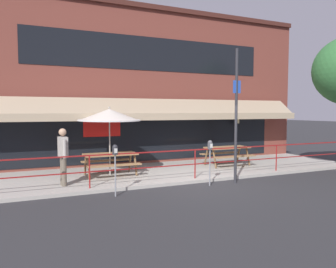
{
  "coord_description": "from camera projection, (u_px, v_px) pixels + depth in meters",
  "views": [
    {
      "loc": [
        -5.17,
        -9.12,
        2.32
      ],
      "look_at": [
        -0.4,
        1.6,
        1.5
      ],
      "focal_mm": 35.0,
      "sensor_mm": 36.0,
      "label": 1
    }
  ],
  "objects": [
    {
      "name": "street_sign_pole",
      "position": [
        236.0,
        115.0,
        10.44
      ],
      "size": [
        0.28,
        0.09,
        4.29
      ],
      "color": "#2D2D33",
      "rests_on": "ground"
    },
    {
      "name": "patio_umbrella_left",
      "position": [
        109.0,
        115.0,
        11.24
      ],
      "size": [
        2.14,
        2.14,
        2.38
      ],
      "color": "#B7B2A8",
      "rests_on": "patio_deck"
    },
    {
      "name": "pedestrian_walking",
      "position": [
        63.0,
        154.0,
        9.72
      ],
      "size": [
        0.27,
        0.62,
        1.71
      ],
      "color": "#665B4C",
      "rests_on": "patio_deck"
    },
    {
      "name": "ground_plane",
      "position": [
        199.0,
        183.0,
        10.57
      ],
      "size": [
        120.0,
        120.0,
        0.0
      ],
      "primitive_type": "plane",
      "color": "#2D2D30"
    },
    {
      "name": "parking_meter_near",
      "position": [
        115.0,
        155.0,
        8.84
      ],
      "size": [
        0.15,
        0.16,
        1.42
      ],
      "color": "gray",
      "rests_on": "ground"
    },
    {
      "name": "parking_meter_far",
      "position": [
        210.0,
        149.0,
        10.1
      ],
      "size": [
        0.15,
        0.16,
        1.42
      ],
      "color": "gray",
      "rests_on": "ground"
    },
    {
      "name": "picnic_table_centre",
      "position": [
        227.0,
        151.0,
        13.35
      ],
      "size": [
        1.8,
        1.42,
        0.76
      ],
      "color": "#997047",
      "rests_on": "patio_deck"
    },
    {
      "name": "restaurant_building",
      "position": [
        152.0,
        87.0,
        14.18
      ],
      "size": [
        15.0,
        1.6,
        6.78
      ],
      "color": "brown",
      "rests_on": "ground"
    },
    {
      "name": "patio_deck",
      "position": [
        173.0,
        171.0,
        12.39
      ],
      "size": [
        15.0,
        4.0,
        0.1
      ],
      "primitive_type": "cube",
      "color": "#ADA89E",
      "rests_on": "ground"
    },
    {
      "name": "picnic_table_left",
      "position": [
        110.0,
        158.0,
        11.27
      ],
      "size": [
        1.8,
        1.42,
        0.76
      ],
      "color": "#997047",
      "rests_on": "patio_deck"
    },
    {
      "name": "patio_railing",
      "position": [
        195.0,
        157.0,
        10.79
      ],
      "size": [
        13.84,
        0.04,
        0.97
      ],
      "color": "maroon",
      "rests_on": "patio_deck"
    }
  ]
}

